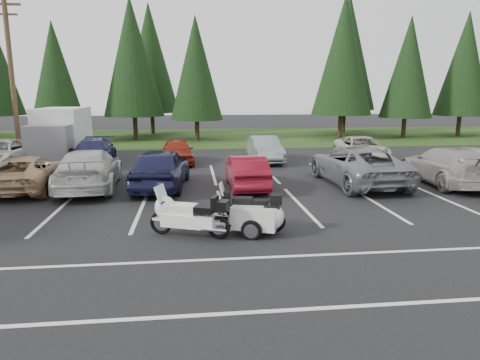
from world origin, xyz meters
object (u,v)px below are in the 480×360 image
cargo_trailer (255,220)px  car_far_2 (178,151)px  car_far_3 (265,149)px  utility_pole (12,75)px  box_truck (58,134)px  adventure_motorcycle (248,207)px  car_far_0 (0,154)px  car_near_3 (89,169)px  car_near_7 (447,166)px  car_near_5 (246,172)px  car_near_6 (357,165)px  car_near_2 (27,173)px  car_near_4 (161,168)px  car_far_1 (93,153)px  car_near_8 (465,162)px  car_far_4 (361,149)px  touring_motorcycle (189,212)px

cargo_trailer → car_far_2: bearing=122.4°
car_far_3 → cargo_trailer: size_ratio=2.37×
car_far_3 → cargo_trailer: 12.48m
utility_pole → box_truck: bearing=14.0°
adventure_motorcycle → car_far_0: bearing=148.0°
car_near_3 → car_near_7: car_near_3 is taller
car_far_0 → car_near_3: bearing=-40.9°
car_near_5 → car_near_6: 4.73m
car_near_2 → car_far_0: car_far_0 is taller
car_near_4 → car_far_1: 7.04m
car_near_3 → car_near_2: bearing=-6.5°
car_far_0 → car_near_6: bearing=-16.1°
car_near_4 → car_near_2: bearing=2.6°
car_near_8 → cargo_trailer: size_ratio=2.56×
car_near_2 → car_near_4: car_near_4 is taller
car_near_2 → adventure_motorcycle: size_ratio=2.15×
car_far_0 → cargo_trailer: car_far_0 is taller
car_far_2 → car_far_3: bearing=-4.8°
car_near_7 → car_far_2: (-11.44, 6.69, -0.11)m
car_near_8 → car_far_2: (-12.86, 5.80, -0.10)m
utility_pole → car_far_4: (19.08, -1.72, -4.03)m
car_near_3 → car_far_4: (13.65, 5.78, -0.13)m
car_near_2 → car_near_3: bearing=173.2°
car_near_6 → car_far_0: car_near_6 is taller
touring_motorcycle → car_far_4: bearing=72.4°
car_near_5 → car_far_3: bearing=-106.5°
car_near_7 → cargo_trailer: bearing=34.8°
car_near_5 → adventure_motorcycle: size_ratio=1.74×
car_near_6 → car_near_7: car_near_6 is taller
car_near_6 → touring_motorcycle: 9.22m
cargo_trailer → car_near_3: bearing=153.6°
car_near_3 → cargo_trailer: (5.77, -6.28, -0.39)m
utility_pole → box_truck: (2.00, 0.50, -3.25)m
car_far_3 → car_far_0: bearing=-178.8°
car_near_2 → car_far_1: car_near_2 is taller
car_far_3 → car_far_4: size_ratio=0.87×
touring_motorcycle → car_near_7: bearing=48.4°
car_near_8 → touring_motorcycle: (-12.21, -6.45, -0.08)m
car_near_2 → car_far_3: 12.09m
car_near_6 → adventure_motorcycle: bearing=44.0°
car_near_4 → touring_motorcycle: (1.14, -6.12, -0.13)m
car_near_2 → car_far_4: car_near_2 is taller
car_far_2 → car_far_0: bearing=179.0°
utility_pole → car_near_2: bearing=-67.9°
box_truck → car_near_6: 16.67m
car_near_5 → touring_motorcycle: (-2.29, -5.78, 0.03)m
car_near_8 → car_far_2: bearing=-25.1°
car_near_3 → car_near_5: size_ratio=1.36×
box_truck → car_near_5: bearing=-41.3°
car_far_2 → adventure_motorcycle: adventure_motorcycle is taller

